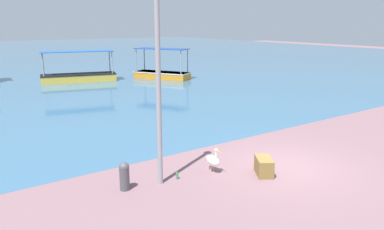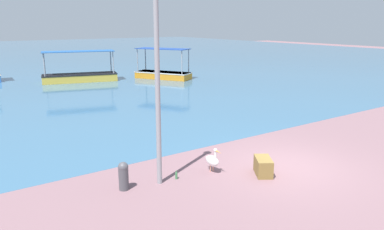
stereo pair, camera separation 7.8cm
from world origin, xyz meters
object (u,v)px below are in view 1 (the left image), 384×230
object	(u,v)px
fishing_boat_outer	(162,73)
pelican	(213,160)
fishing_boat_near_left	(79,75)
mooring_bollard	(124,175)
lamp_post	(158,68)
cargo_crate	(264,166)
glass_bottle	(177,176)

from	to	relation	value
fishing_boat_outer	pelican	distance (m)	19.64
fishing_boat_near_left	mooring_bollard	bearing A→B (deg)	-104.95
lamp_post	cargo_crate	bearing A→B (deg)	-22.76
mooring_bollard	fishing_boat_outer	bearing A→B (deg)	56.93
fishing_boat_outer	pelican	xyz separation A→B (m)	(-8.52, -17.70, -0.10)
fishing_boat_outer	pelican	size ratio (longest dim) A/B	5.80
pelican	lamp_post	xyz separation A→B (m)	(-1.75, 0.19, 2.92)
glass_bottle	cargo_crate	bearing A→B (deg)	-26.70
pelican	glass_bottle	bearing A→B (deg)	172.55
fishing_boat_outer	cargo_crate	world-z (taller)	fishing_boat_outer
lamp_post	glass_bottle	bearing A→B (deg)	-3.32
fishing_boat_near_left	mooring_bollard	size ratio (longest dim) A/B	7.16
glass_bottle	fishing_boat_outer	bearing A→B (deg)	61.00
mooring_bollard	glass_bottle	distance (m)	1.61
fishing_boat_outer	glass_bottle	xyz separation A→B (m)	(-9.72, -17.54, -0.37)
fishing_boat_outer	lamp_post	world-z (taller)	lamp_post
fishing_boat_outer	fishing_boat_near_left	size ratio (longest dim) A/B	0.81
fishing_boat_near_left	glass_bottle	distance (m)	20.15
fishing_boat_outer	fishing_boat_near_left	bearing A→B (deg)	159.48
lamp_post	glass_bottle	xyz separation A→B (m)	(0.54, -0.03, -3.19)
fishing_boat_near_left	cargo_crate	world-z (taller)	fishing_boat_near_left
fishing_boat_outer	pelican	world-z (taller)	fishing_boat_outer
fishing_boat_outer	pelican	bearing A→B (deg)	-115.70
fishing_boat_near_left	cargo_crate	distance (m)	21.03
cargo_crate	glass_bottle	distance (m)	2.63
lamp_post	glass_bottle	distance (m)	3.23
fishing_boat_near_left	mooring_bollard	world-z (taller)	fishing_boat_near_left
lamp_post	cargo_crate	xyz separation A→B (m)	(2.89, -1.21, -3.04)
pelican	cargo_crate	world-z (taller)	pelican
pelican	mooring_bollard	size ratio (longest dim) A/B	1.01
mooring_bollard	lamp_post	bearing A→B (deg)	-10.16
fishing_boat_outer	cargo_crate	xyz separation A→B (m)	(-7.38, -18.72, -0.22)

